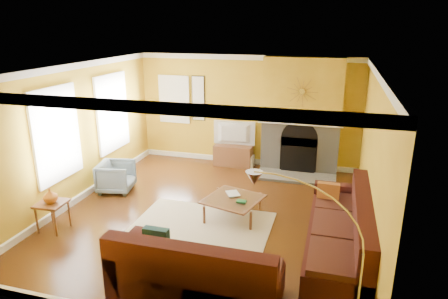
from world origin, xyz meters
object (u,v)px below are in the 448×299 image
(coffee_table, at_px, (233,207))
(side_table, at_px, (53,216))
(sectional_sofa, at_px, (258,224))
(arc_lamp, at_px, (309,263))
(armchair, at_px, (116,177))
(media_console, at_px, (233,155))

(coffee_table, bearing_deg, side_table, -155.16)
(sectional_sofa, distance_m, coffee_table, 1.23)
(arc_lamp, bearing_deg, coffee_table, 119.82)
(coffee_table, height_order, side_table, side_table)
(sectional_sofa, bearing_deg, armchair, 156.21)
(coffee_table, relative_size, arc_lamp, 0.48)
(media_console, bearing_deg, armchair, -131.35)
(coffee_table, bearing_deg, sectional_sofa, -56.98)
(armchair, bearing_deg, sectional_sofa, -125.21)
(side_table, bearing_deg, armchair, 84.29)
(media_console, distance_m, arc_lamp, 5.86)
(sectional_sofa, bearing_deg, media_console, 110.09)
(sectional_sofa, xyz_separation_m, side_table, (-3.51, -0.31, -0.20))
(coffee_table, bearing_deg, arc_lamp, -60.18)
(side_table, bearing_deg, media_console, 61.87)
(sectional_sofa, xyz_separation_m, media_console, (-1.36, 3.71, -0.19))
(media_console, distance_m, side_table, 4.56)
(media_console, height_order, armchair, armchair)
(arc_lamp, bearing_deg, sectional_sofa, 117.78)
(coffee_table, distance_m, arc_lamp, 3.18)
(armchair, xyz_separation_m, arc_lamp, (4.21, -3.13, 0.66))
(coffee_table, distance_m, side_table, 3.15)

